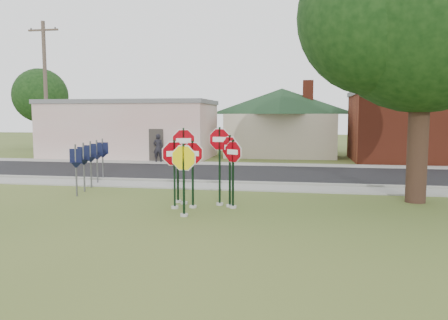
% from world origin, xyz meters
% --- Properties ---
extents(ground, '(120.00, 120.00, 0.00)m').
position_xyz_m(ground, '(0.00, 0.00, 0.00)').
color(ground, '#3E5520').
rests_on(ground, ground).
extents(sidewalk_near, '(60.00, 1.60, 0.06)m').
position_xyz_m(sidewalk_near, '(0.00, 5.50, 0.03)').
color(sidewalk_near, gray).
rests_on(sidewalk_near, ground).
extents(road, '(60.00, 7.00, 0.04)m').
position_xyz_m(road, '(0.00, 10.00, 0.02)').
color(road, black).
rests_on(road, ground).
extents(sidewalk_far, '(60.00, 1.60, 0.06)m').
position_xyz_m(sidewalk_far, '(0.00, 14.30, 0.03)').
color(sidewalk_far, gray).
rests_on(sidewalk_far, ground).
extents(curb, '(60.00, 0.20, 0.14)m').
position_xyz_m(curb, '(0.00, 6.50, 0.07)').
color(curb, gray).
rests_on(curb, ground).
extents(stop_sign_center, '(1.03, 0.25, 2.37)m').
position_xyz_m(stop_sign_center, '(-0.12, 1.23, 1.44)').
color(stop_sign_center, '#A5A19A').
rests_on(stop_sign_center, ground).
extents(stop_sign_yellow, '(1.08, 0.24, 2.35)m').
position_xyz_m(stop_sign_yellow, '(-0.08, -0.04, 1.42)').
color(stop_sign_yellow, '#A5A19A').
rests_on(stop_sign_yellow, ground).
extents(stop_sign_left, '(1.03, 0.49, 2.41)m').
position_xyz_m(stop_sign_left, '(-0.68, 1.01, 1.48)').
color(stop_sign_left, '#A5A19A').
rests_on(stop_sign_left, ground).
extents(stop_sign_right, '(0.84, 0.57, 2.39)m').
position_xyz_m(stop_sign_right, '(1.22, 1.40, 1.45)').
color(stop_sign_right, '#A5A19A').
rests_on(stop_sign_right, ground).
extents(stop_sign_back_right, '(1.04, 0.24, 2.80)m').
position_xyz_m(stop_sign_back_right, '(0.70, 1.81, 1.76)').
color(stop_sign_back_right, '#A5A19A').
rests_on(stop_sign_back_right, ground).
extents(stop_sign_back_left, '(1.09, 0.30, 2.78)m').
position_xyz_m(stop_sign_back_left, '(-0.57, 1.78, 1.76)').
color(stop_sign_back_left, '#A5A19A').
rests_on(stop_sign_back_left, ground).
extents(stop_sign_far_right, '(0.82, 0.70, 2.55)m').
position_xyz_m(stop_sign_far_right, '(1.09, 1.56, 1.58)').
color(stop_sign_far_right, '#A5A19A').
rests_on(stop_sign_far_right, ground).
extents(stop_sign_far_left, '(0.58, 0.98, 2.34)m').
position_xyz_m(stop_sign_far_left, '(-0.85, 2.02, 1.43)').
color(stop_sign_far_left, '#A5A19A').
rests_on(stop_sign_far_left, ground).
extents(route_sign_row, '(1.43, 4.63, 2.00)m').
position_xyz_m(route_sign_row, '(-5.40, 4.50, 1.22)').
color(route_sign_row, '#59595E').
rests_on(route_sign_row, ground).
extents(building_stucco, '(12.20, 6.20, 4.20)m').
position_xyz_m(building_stucco, '(-9.00, 18.00, 2.15)').
color(building_stucco, beige).
rests_on(building_stucco, ground).
extents(building_house, '(11.60, 11.60, 6.20)m').
position_xyz_m(building_house, '(2.00, 22.00, 3.65)').
color(building_house, '#B4A68F').
rests_on(building_house, ground).
extents(building_brick, '(10.20, 6.20, 4.75)m').
position_xyz_m(building_brick, '(12.00, 18.50, 2.40)').
color(building_brick, maroon).
rests_on(building_brick, ground).
extents(oak_tree, '(10.80, 10.20, 10.37)m').
position_xyz_m(oak_tree, '(7.50, 3.50, 6.76)').
color(oak_tree, black).
rests_on(oak_tree, ground).
extents(utility_pole_near, '(2.20, 0.26, 9.50)m').
position_xyz_m(utility_pole_near, '(-14.00, 15.20, 4.97)').
color(utility_pole_near, '#4A3C31').
rests_on(utility_pole_near, ground).
extents(bg_tree_left, '(4.90, 4.90, 7.35)m').
position_xyz_m(bg_tree_left, '(-20.00, 24.00, 4.88)').
color(bg_tree_left, black).
rests_on(bg_tree_left, ground).
extents(pedestrian, '(0.72, 0.51, 1.84)m').
position_xyz_m(pedestrian, '(-5.70, 14.49, 0.98)').
color(pedestrian, black).
rests_on(pedestrian, sidewalk_far).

